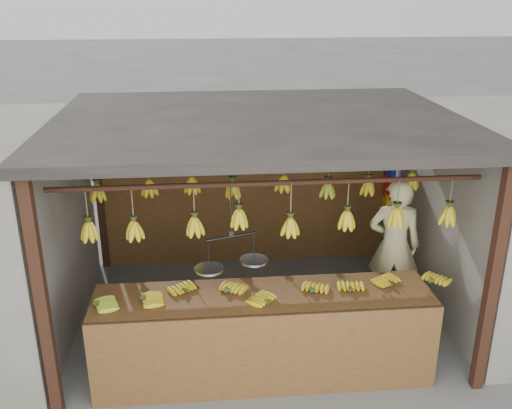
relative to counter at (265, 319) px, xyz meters
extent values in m
plane|color=#5B5B57|center=(0.05, 1.22, -0.71)|extent=(80.00, 80.00, 0.00)
cube|color=black|center=(-1.95, -0.28, 0.44)|extent=(0.10, 0.10, 2.30)
cube|color=black|center=(2.05, -0.28, 0.44)|extent=(0.10, 0.10, 2.30)
cube|color=black|center=(-1.95, 2.72, 0.44)|extent=(0.10, 0.10, 2.30)
cube|color=black|center=(2.05, 2.72, 0.44)|extent=(0.10, 0.10, 2.30)
cube|color=black|center=(0.05, 1.22, 1.64)|extent=(4.30, 3.30, 0.10)
cylinder|color=black|center=(0.05, 0.22, 1.29)|extent=(4.00, 0.05, 0.05)
cylinder|color=black|center=(0.05, 1.22, 1.29)|extent=(4.00, 0.05, 0.05)
cylinder|color=black|center=(0.05, 2.22, 1.29)|extent=(4.00, 0.05, 0.05)
cube|color=#563619|center=(0.05, 2.72, 0.19)|extent=(4.00, 0.06, 1.80)
cube|color=#563619|center=(0.00, 0.12, 0.15)|extent=(3.28, 0.73, 0.08)
cube|color=#563619|center=(0.00, -0.24, -0.26)|extent=(3.28, 0.04, 0.90)
cube|color=black|center=(-1.54, -0.19, -0.30)|extent=(0.07, 0.07, 0.82)
cube|color=black|center=(1.54, -0.19, -0.30)|extent=(0.07, 0.07, 0.82)
cube|color=black|center=(-1.54, 0.44, -0.30)|extent=(0.07, 0.07, 0.82)
cube|color=black|center=(1.54, 0.44, -0.30)|extent=(0.07, 0.07, 0.82)
ellipsoid|color=#92A523|center=(-1.56, 0.01, 0.22)|extent=(0.28, 0.25, 0.06)
ellipsoid|color=#B89E13|center=(-1.14, 0.07, 0.22)|extent=(0.26, 0.21, 0.06)
ellipsoid|color=#B89E13|center=(-0.74, 0.21, 0.22)|extent=(0.28, 0.30, 0.06)
ellipsoid|color=#B89E13|center=(-0.34, 0.17, 0.22)|extent=(0.28, 0.30, 0.06)
ellipsoid|color=#B89E13|center=(0.02, -0.06, 0.22)|extent=(0.30, 0.30, 0.06)
ellipsoid|color=#B89E13|center=(0.48, 0.09, 0.22)|extent=(0.26, 0.29, 0.06)
ellipsoid|color=#B89E13|center=(0.85, 0.08, 0.22)|extent=(0.21, 0.26, 0.06)
ellipsoid|color=#B89E13|center=(1.28, 0.17, 0.22)|extent=(0.27, 0.30, 0.06)
ellipsoid|color=#B89E13|center=(1.69, 0.17, 0.22)|extent=(0.30, 0.30, 0.06)
ellipsoid|color=#B89E13|center=(-1.60, 0.27, 0.87)|extent=(0.16, 0.16, 0.28)
ellipsoid|color=#B89E13|center=(-1.19, 0.24, 0.87)|extent=(0.16, 0.16, 0.28)
ellipsoid|color=#B89E13|center=(-0.64, 0.24, 0.89)|extent=(0.16, 0.16, 0.28)
ellipsoid|color=#B89E13|center=(-0.23, 0.23, 0.95)|extent=(0.16, 0.16, 0.28)
ellipsoid|color=#B89E13|center=(0.25, 0.20, 0.87)|extent=(0.16, 0.16, 0.28)
ellipsoid|color=#B89E13|center=(0.80, 0.23, 0.90)|extent=(0.16, 0.16, 0.28)
ellipsoid|color=#B89E13|center=(1.27, 0.21, 0.92)|extent=(0.16, 0.16, 0.28)
ellipsoid|color=#B89E13|center=(1.80, 0.24, 0.90)|extent=(0.16, 0.16, 0.28)
ellipsoid|color=#B89E13|center=(-1.68, 1.20, 0.92)|extent=(0.16, 0.16, 0.28)
ellipsoid|color=#B89E13|center=(-1.13, 1.18, 0.96)|extent=(0.16, 0.16, 0.28)
ellipsoid|color=#B89E13|center=(-0.67, 1.22, 0.96)|extent=(0.16, 0.16, 0.28)
ellipsoid|color=#B89E13|center=(-0.23, 1.19, 0.91)|extent=(0.16, 0.16, 0.28)
ellipsoid|color=#B89E13|center=(0.32, 1.19, 0.96)|extent=(0.16, 0.16, 0.28)
ellipsoid|color=#92A523|center=(0.82, 1.19, 0.87)|extent=(0.16, 0.16, 0.28)
ellipsoid|color=#B89E13|center=(1.29, 1.25, 0.87)|extent=(0.16, 0.16, 0.28)
ellipsoid|color=#B89E13|center=(1.76, 1.18, 0.95)|extent=(0.16, 0.16, 0.28)
ellipsoid|color=#B89E13|center=(-1.68, 2.18, 0.92)|extent=(0.16, 0.16, 0.28)
ellipsoid|color=#92A523|center=(-1.18, 2.18, 0.92)|extent=(0.16, 0.16, 0.28)
ellipsoid|color=#B89E13|center=(-0.63, 2.20, 0.97)|extent=(0.16, 0.16, 0.28)
ellipsoid|color=#B89E13|center=(-0.22, 2.24, 0.90)|extent=(0.16, 0.16, 0.28)
ellipsoid|color=#B89E13|center=(0.31, 2.27, 0.91)|extent=(0.16, 0.16, 0.28)
ellipsoid|color=#B89E13|center=(0.75, 2.24, 0.89)|extent=(0.16, 0.16, 0.28)
ellipsoid|color=#B89E13|center=(1.31, 2.26, 0.93)|extent=(0.16, 0.16, 0.28)
ellipsoid|color=#92A523|center=(1.73, 2.19, 0.88)|extent=(0.16, 0.16, 0.28)
cylinder|color=black|center=(-0.30, 0.22, 1.04)|extent=(0.02, 0.02, 0.52)
cylinder|color=black|center=(-0.30, 0.22, 0.78)|extent=(0.48, 0.18, 0.02)
cylinder|color=silver|center=(-0.52, 0.15, 0.48)|extent=(0.27, 0.27, 0.02)
cylinder|color=silver|center=(-0.08, 0.30, 0.48)|extent=(0.27, 0.27, 0.02)
imported|color=beige|center=(1.65, 1.24, 0.12)|extent=(0.68, 0.52, 1.66)
cube|color=#1426BF|center=(1.99, 2.57, 0.72)|extent=(0.08, 0.26, 0.34)
cube|color=red|center=(1.99, 2.57, 0.41)|extent=(0.08, 0.26, 0.34)
cube|color=yellow|center=(1.99, 2.57, 0.13)|extent=(0.08, 0.26, 0.34)
cube|color=#199926|center=(1.99, 2.57, -0.19)|extent=(0.08, 0.26, 0.34)
camera|label=1|loc=(-0.53, -4.66, 2.96)|focal=40.00mm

